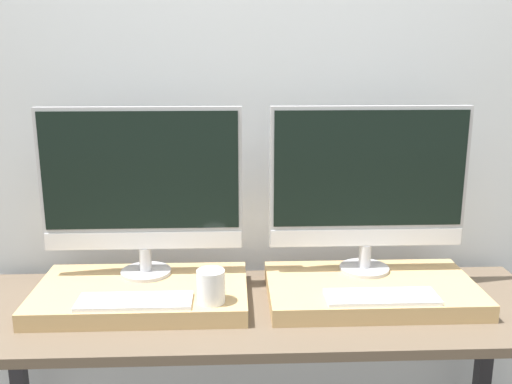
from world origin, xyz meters
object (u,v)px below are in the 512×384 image
Objects in this scene: keyboard_left at (135,301)px; monitor_right at (369,182)px; keyboard_right at (382,297)px; mug at (211,286)px; monitor_left at (142,184)px.

monitor_right is (0.73, 0.23, 0.30)m from keyboard_left.
keyboard_left is at bearing 180.00° from keyboard_right.
mug is 0.51m from keyboard_right.
monitor_left is at bearing 90.00° from keyboard_left.
monitor_left is 0.41m from mug.
keyboard_right is (0.51, 0.00, -0.04)m from mug.
monitor_right is 1.92× the size of keyboard_right.
monitor_left reaches higher than keyboard_right.
monitor_right is at bearing 0.00° from monitor_left.
mug is (0.22, -0.00, 0.04)m from keyboard_left.
monitor_right is (0.51, 0.23, 0.25)m from mug.
keyboard_left is 3.38× the size of mug.
keyboard_right is at bearing 0.00° from keyboard_left.
monitor_left is 1.92× the size of keyboard_left.
keyboard_right is at bearing -90.00° from monitor_right.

